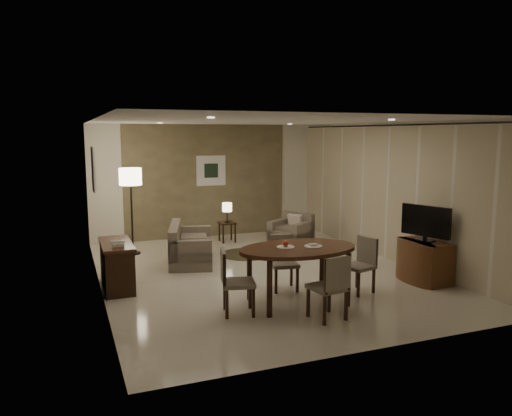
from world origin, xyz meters
name	(u,v)px	position (x,y,z in m)	size (l,w,h in m)	color
room_shell	(252,196)	(0.00, 0.40, 1.35)	(5.50, 7.00, 2.70)	beige
taupe_accent	(207,181)	(0.00, 3.48, 1.35)	(3.96, 0.03, 2.70)	olive
curtain_wall	(387,194)	(2.68, 0.00, 1.32)	(0.08, 6.70, 2.58)	beige
curtain_rod	(390,125)	(2.68, 0.00, 2.64)	(0.03, 0.03, 6.80)	black
art_back_frame	(211,171)	(0.10, 3.46, 1.60)	(0.72, 0.03, 0.72)	silver
art_back_canvas	(211,171)	(0.10, 3.44, 1.60)	(0.34, 0.01, 0.34)	black
art_left_frame	(93,170)	(-2.72, 1.20, 1.85)	(0.03, 0.60, 0.80)	silver
art_left_canvas	(94,169)	(-2.71, 1.20, 1.85)	(0.01, 0.46, 0.64)	gray
downlight_nl	(211,118)	(-1.40, -1.80, 2.69)	(0.10, 0.10, 0.01)	white
downlight_nr	(392,120)	(1.40, -1.80, 2.69)	(0.10, 0.10, 0.01)	white
downlight_fl	(160,123)	(-1.40, 1.80, 2.69)	(0.10, 0.10, 0.01)	white
downlight_fr	(290,124)	(1.40, 1.80, 2.69)	(0.10, 0.10, 0.01)	white
console_desk	(117,265)	(-2.49, 0.00, 0.38)	(0.48, 1.20, 0.75)	#4B2A18
telephone	(118,243)	(-2.49, -0.30, 0.80)	(0.20, 0.14, 0.09)	white
tv_cabinet	(425,261)	(2.40, -1.50, 0.35)	(0.48, 0.90, 0.70)	brown
flat_tv	(426,222)	(2.38, -1.50, 1.02)	(0.06, 0.88, 0.60)	black
dining_table	(298,275)	(-0.08, -1.70, 0.42)	(1.79, 1.12, 0.84)	#4B2A18
chair_near	(327,286)	(0.01, -2.43, 0.45)	(0.43, 0.43, 0.90)	#796F5D
chair_far	(284,263)	(-0.01, -1.07, 0.43)	(0.42, 0.42, 0.87)	#796F5D
chair_left	(239,282)	(-1.04, -1.82, 0.45)	(0.44, 0.44, 0.90)	#796F5D
chair_right	(358,266)	(1.02, -1.61, 0.43)	(0.42, 0.42, 0.86)	#796F5D
plate_a	(286,247)	(-0.26, -1.65, 0.85)	(0.26, 0.26, 0.02)	white
plate_b	(313,246)	(0.14, -1.75, 0.85)	(0.26, 0.26, 0.02)	white
fruit_apple	(286,244)	(-0.26, -1.65, 0.90)	(0.09, 0.09, 0.09)	#B93515
napkin	(313,245)	(0.14, -1.75, 0.87)	(0.12, 0.08, 0.03)	white
round_rug	(247,254)	(0.24, 1.37, 0.01)	(1.11, 1.11, 0.01)	#413924
sofa	(191,243)	(-0.97, 1.19, 0.37)	(0.79, 1.57, 0.74)	#796F5D
armchair	(291,230)	(1.45, 1.80, 0.35)	(0.79, 0.75, 0.71)	#796F5D
side_table	(227,232)	(0.24, 2.67, 0.23)	(0.36, 0.36, 0.46)	black
table_lamp	(227,211)	(0.24, 2.67, 0.71)	(0.22, 0.22, 0.50)	#FFEAC1
floor_lamp	(132,211)	(-1.95, 2.27, 0.89)	(0.45, 0.45, 1.79)	#FFE5B7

